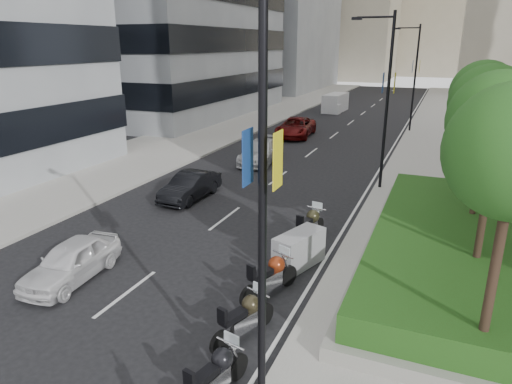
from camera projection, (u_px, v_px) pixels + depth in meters
The scene contains 20 objects.
sidewalk_right at pixel (469, 150), 33.31m from camera, with size 10.00×100.00×0.15m, color #9E9B93.
sidewalk_left at pixel (214, 130), 40.98m from camera, with size 8.00×100.00×0.15m, color #9E9B93.
lane_edge at pixel (394, 145), 35.27m from camera, with size 0.12×100.00×0.01m, color silver.
lane_centre at pixel (328, 140), 37.17m from camera, with size 0.12×100.00×0.01m, color silver.
tree_1 at pixel (499, 122), 12.52m from camera, with size 2.80×2.80×6.30m.
tree_2 at pixel (489, 105), 16.03m from camera, with size 2.80×2.80×6.30m.
tree_3 at pixel (483, 94), 19.54m from camera, with size 2.80×2.80×6.30m.
lamp_post_0 at pixel (254, 187), 8.09m from camera, with size 2.34×0.45×9.00m.
lamp_post_1 at pixel (385, 94), 23.00m from camera, with size 2.34×0.45×9.00m.
lamp_post_2 at pixel (414, 73), 38.79m from camera, with size 2.34×0.45×9.00m.
motorcycle_2 at pixel (215, 375), 9.94m from camera, with size 0.83×2.25×1.14m.
motorcycle_3 at pixel (245, 318), 11.99m from camera, with size 1.01×2.26×1.17m.
motorcycle_4 at pixel (271, 276), 14.06m from camera, with size 1.14×2.34×1.23m.
motorcycle_5 at pixel (299, 250), 15.91m from camera, with size 1.46×2.23×1.26m.
motorcycle_6 at pixel (310, 225), 18.01m from camera, with size 0.82×2.43×1.22m.
car_a at pixel (71, 261), 15.02m from camera, with size 1.56×3.87×1.32m, color white.
car_b at pixel (190, 186), 22.86m from camera, with size 1.42×4.07×1.34m, color black.
car_c at pixel (260, 152), 29.90m from camera, with size 2.02×4.97×1.44m, color silver.
car_d at pixel (296, 127), 38.18m from camera, with size 2.60×5.63×1.57m, color #630C0B.
delivery_van at pixel (335, 104), 51.92m from camera, with size 2.11×4.88×2.00m.
Camera 1 is at (7.14, -6.11, 7.50)m, focal length 32.00 mm.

